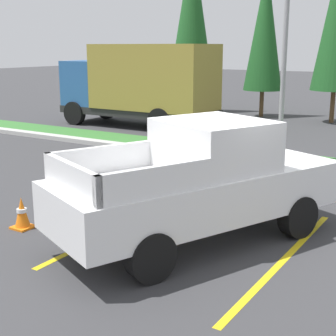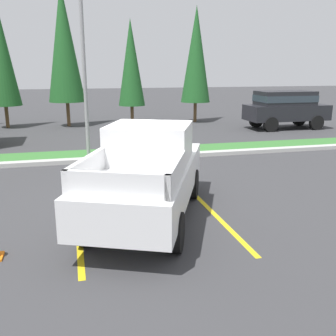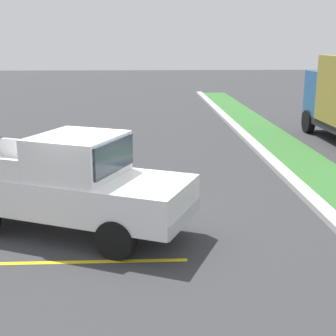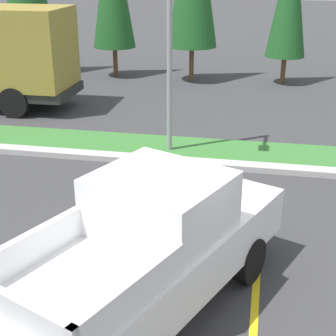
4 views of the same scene
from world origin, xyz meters
name	(u,v)px [view 1 (image 1 of 4)]	position (x,y,z in m)	size (l,w,h in m)	color
ground_plane	(229,228)	(0.00, 0.00, 0.00)	(120.00, 120.00, 0.00)	#38383A
parking_line_near	(128,224)	(-1.73, -0.83, 0.00)	(0.12, 4.80, 0.01)	yellow
parking_line_far	(284,259)	(1.37, -0.83, 0.00)	(0.12, 4.80, 0.01)	yellow
curb_strip	(309,170)	(0.00, 5.00, 0.07)	(56.00, 0.40, 0.15)	#B2B2AD
grass_median	(321,164)	(0.00, 6.10, 0.03)	(56.00, 1.80, 0.06)	#387533
pickup_truck_main	(202,183)	(-0.16, -0.78, 1.04)	(3.81, 5.54, 2.10)	black
cargo_truck_distant	(141,82)	(-8.43, 9.14, 1.85)	(6.81, 2.53, 3.40)	black
street_light	(284,27)	(-1.18, 5.74, 3.83)	(0.24, 1.49, 6.56)	gray
cypress_tree_leftmost	(192,11)	(-9.10, 14.55, 5.01)	(2.21, 2.21, 8.51)	brown
cypress_tree_left_inner	(265,28)	(-5.33, 14.82, 4.13)	(1.82, 1.82, 7.02)	brown
traffic_cone	(22,213)	(-3.26, -2.06, 0.29)	(0.36, 0.36, 0.60)	orange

